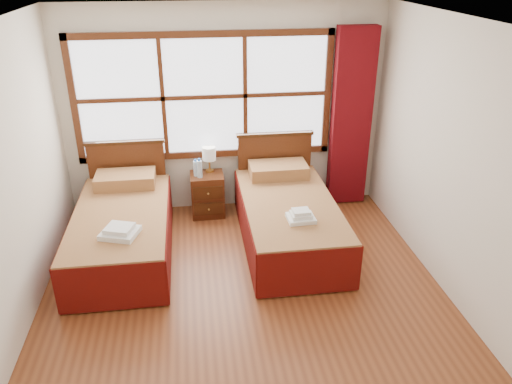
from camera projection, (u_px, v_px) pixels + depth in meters
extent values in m
plane|color=brown|center=(248.00, 309.00, 4.79)|extent=(4.50, 4.50, 0.00)
plane|color=white|center=(245.00, 26.00, 3.66)|extent=(4.50, 4.50, 0.00)
plane|color=silver|center=(225.00, 111.00, 6.24)|extent=(4.00, 0.00, 4.00)
plane|color=silver|center=(468.00, 173.00, 4.47)|extent=(0.00, 4.50, 4.50)
cube|color=white|center=(204.00, 97.00, 6.09)|extent=(3.00, 0.02, 1.40)
cube|color=#4E2411|center=(207.00, 154.00, 6.39)|extent=(3.16, 0.06, 0.08)
cube|color=#4E2411|center=(202.00, 34.00, 5.75)|extent=(3.16, 0.06, 0.08)
cube|color=#4E2411|center=(74.00, 102.00, 5.88)|extent=(0.08, 0.06, 1.56)
cube|color=#4E2411|center=(327.00, 93.00, 6.26)|extent=(0.08, 0.06, 1.56)
cube|color=#4E2411|center=(163.00, 99.00, 6.01)|extent=(0.05, 0.05, 1.40)
cube|color=#4E2411|center=(245.00, 96.00, 6.14)|extent=(0.05, 0.05, 1.40)
cube|color=#4E2411|center=(204.00, 97.00, 6.07)|extent=(3.00, 0.05, 0.05)
cube|color=maroon|center=(351.00, 119.00, 6.36)|extent=(0.50, 0.16, 2.30)
cube|color=#3B1E0C|center=(124.00, 244.00, 5.58)|extent=(0.90, 1.80, 0.29)
cube|color=maroon|center=(121.00, 223.00, 5.46)|extent=(1.01, 1.99, 0.24)
cube|color=#610F0A|center=(76.00, 237.00, 5.46)|extent=(0.03, 1.99, 0.50)
cube|color=#610F0A|center=(169.00, 231.00, 5.59)|extent=(0.03, 1.99, 0.50)
cube|color=#610F0A|center=(112.00, 288.00, 4.64)|extent=(1.01, 0.03, 0.50)
cube|color=maroon|center=(126.00, 179.00, 6.02)|extent=(0.70, 0.41, 0.16)
cube|color=#4E2411|center=(129.00, 179.00, 6.33)|extent=(0.94, 0.06, 0.98)
cube|color=#3B1E0C|center=(124.00, 142.00, 6.12)|extent=(0.98, 0.08, 0.04)
cube|color=#3B1E0C|center=(289.00, 232.00, 5.81)|extent=(0.91, 1.83, 0.30)
cube|color=maroon|center=(289.00, 211.00, 5.69)|extent=(1.02, 2.03, 0.25)
cube|color=#610F0A|center=(245.00, 226.00, 5.69)|extent=(0.03, 2.03, 0.51)
cube|color=#610F0A|center=(332.00, 220.00, 5.82)|extent=(0.03, 2.03, 0.51)
cube|color=#610F0A|center=(309.00, 273.00, 4.86)|extent=(1.02, 0.03, 0.51)
cube|color=maroon|center=(278.00, 170.00, 6.26)|extent=(0.72, 0.42, 0.16)
cube|color=#4E2411|center=(274.00, 171.00, 6.56)|extent=(0.95, 0.06, 0.99)
cube|color=#3B1E0C|center=(275.00, 134.00, 6.34)|extent=(0.99, 0.08, 0.04)
cube|color=#4E2411|center=(208.00, 194.00, 6.42)|extent=(0.42, 0.37, 0.56)
cube|color=#3B1E0C|center=(209.00, 209.00, 6.29)|extent=(0.37, 0.02, 0.17)
cube|color=#3B1E0C|center=(208.00, 193.00, 6.20)|extent=(0.37, 0.02, 0.17)
sphere|color=#B1883C|center=(209.00, 210.00, 6.28)|extent=(0.03, 0.03, 0.03)
sphere|color=#B1883C|center=(208.00, 194.00, 6.18)|extent=(0.03, 0.03, 0.03)
cube|color=white|center=(120.00, 233.00, 4.97)|extent=(0.42, 0.39, 0.05)
cube|color=white|center=(119.00, 229.00, 4.95)|extent=(0.32, 0.30, 0.05)
cube|color=white|center=(301.00, 218.00, 5.24)|extent=(0.29, 0.26, 0.04)
cube|color=white|center=(301.00, 215.00, 5.22)|extent=(0.22, 0.19, 0.04)
cube|color=white|center=(301.00, 211.00, 5.20)|extent=(0.18, 0.16, 0.04)
cylinder|color=gold|center=(210.00, 171.00, 6.39)|extent=(0.10, 0.10, 0.02)
cylinder|color=gold|center=(210.00, 165.00, 6.36)|extent=(0.02, 0.02, 0.14)
cylinder|color=white|center=(209.00, 153.00, 6.29)|extent=(0.17, 0.17, 0.17)
cylinder|color=#C0E1F7|center=(196.00, 169.00, 6.23)|extent=(0.06, 0.06, 0.20)
cylinder|color=blue|center=(195.00, 160.00, 6.18)|extent=(0.03, 0.03, 0.03)
cylinder|color=#C0E1F7|center=(200.00, 169.00, 6.18)|extent=(0.07, 0.07, 0.22)
cylinder|color=blue|center=(199.00, 160.00, 6.13)|extent=(0.03, 0.03, 0.03)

